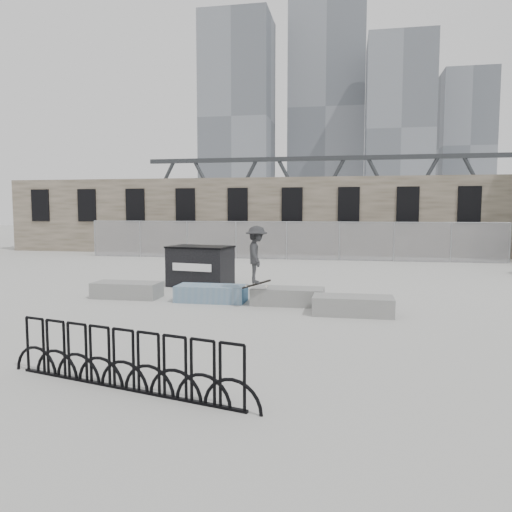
{
  "coord_description": "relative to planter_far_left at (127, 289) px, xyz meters",
  "views": [
    {
      "loc": [
        3.25,
        -13.67,
        2.65
      ],
      "look_at": [
        0.6,
        0.47,
        1.3
      ],
      "focal_mm": 35.0,
      "sensor_mm": 36.0,
      "label": 1
    }
  ],
  "objects": [
    {
      "name": "planter_center_left",
      "position": [
        2.66,
        -0.14,
        0.0
      ],
      "size": [
        2.0,
        0.9,
        0.47
      ],
      "color": "#2F608D",
      "rests_on": "ground"
    },
    {
      "name": "planter_far_left",
      "position": [
        0.0,
        0.0,
        0.0
      ],
      "size": [
        2.0,
        0.9,
        0.47
      ],
      "color": "gray",
      "rests_on": "ground"
    },
    {
      "name": "bike_rack",
      "position": [
        3.32,
        -7.2,
        0.18
      ],
      "size": [
        4.36,
        1.18,
        0.9
      ],
      "rotation": [
        0.0,
        0.0,
        -0.25
      ],
      "color": "black",
      "rests_on": "ground"
    },
    {
      "name": "stone_wall",
      "position": [
        3.29,
        16.06,
        2.0
      ],
      "size": [
        36.0,
        2.58,
        4.5
      ],
      "color": "brown",
      "rests_on": "ground"
    },
    {
      "name": "ground",
      "position": [
        3.29,
        -0.18,
        -0.26
      ],
      "size": [
        120.0,
        120.0,
        0.0
      ],
      "primitive_type": "plane",
      "color": "#B0B0AB",
      "rests_on": "ground"
    },
    {
      "name": "dumpster",
      "position": [
        1.5,
        2.6,
        0.45
      ],
      "size": [
        2.31,
        1.64,
        1.39
      ],
      "rotation": [
        0.0,
        0.0,
        -0.17
      ],
      "color": "black",
      "rests_on": "ground"
    },
    {
      "name": "skyline_towers",
      "position": [
        2.28,
        93.64,
        20.54
      ],
      "size": [
        58.0,
        28.0,
        48.0
      ],
      "color": "slate",
      "rests_on": "ground"
    },
    {
      "name": "planter_offset",
      "position": [
        6.66,
        -1.23,
        0.0
      ],
      "size": [
        2.0,
        0.9,
        0.47
      ],
      "color": "gray",
      "rests_on": "ground"
    },
    {
      "name": "chainlink_fence",
      "position": [
        3.29,
        12.32,
        0.78
      ],
      "size": [
        22.06,
        0.06,
        2.02
      ],
      "color": "gray",
      "rests_on": "ground"
    },
    {
      "name": "planter_center_right",
      "position": [
        4.88,
        -0.2,
        0.0
      ],
      "size": [
        2.0,
        0.9,
        0.47
      ],
      "color": "gray",
      "rests_on": "ground"
    },
    {
      "name": "truss_bridge",
      "position": [
        13.29,
        54.82,
        3.87
      ],
      "size": [
        70.0,
        3.0,
        9.8
      ],
      "color": "#2D3033",
      "rests_on": "ground"
    },
    {
      "name": "skateboarder",
      "position": [
        4.09,
        -0.71,
        1.18
      ],
      "size": [
        0.8,
        1.1,
        1.71
      ],
      "rotation": [
        0.0,
        0.0,
        1.79
      ],
      "color": "#29292B",
      "rests_on": "ground"
    }
  ]
}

